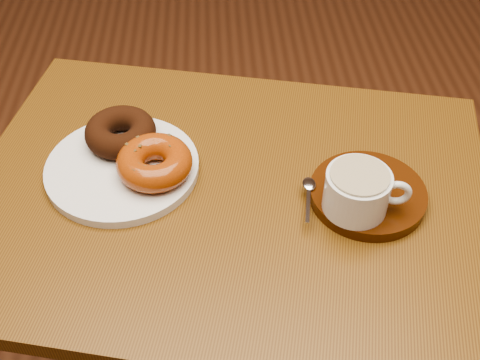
{
  "coord_description": "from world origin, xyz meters",
  "views": [
    {
      "loc": [
        0.22,
        -0.49,
        1.33
      ],
      "look_at": [
        0.25,
        0.12,
        0.72
      ],
      "focal_mm": 45.0,
      "sensor_mm": 36.0,
      "label": 1
    }
  ],
  "objects_px": {
    "saucer": "(368,194)",
    "coffee_cup": "(358,191)",
    "donut_plate": "(122,168)",
    "cafe_table": "(227,240)"
  },
  "relations": [
    {
      "from": "saucer",
      "to": "coffee_cup",
      "type": "height_order",
      "value": "coffee_cup"
    },
    {
      "from": "donut_plate",
      "to": "saucer",
      "type": "distance_m",
      "value": 0.36
    },
    {
      "from": "cafe_table",
      "to": "saucer",
      "type": "distance_m",
      "value": 0.24
    },
    {
      "from": "donut_plate",
      "to": "coffee_cup",
      "type": "distance_m",
      "value": 0.35
    },
    {
      "from": "cafe_table",
      "to": "saucer",
      "type": "relative_size",
      "value": 5.2
    },
    {
      "from": "saucer",
      "to": "coffee_cup",
      "type": "relative_size",
      "value": 1.42
    },
    {
      "from": "cafe_table",
      "to": "coffee_cup",
      "type": "xyz_separation_m",
      "value": [
        0.18,
        -0.06,
        0.16
      ]
    },
    {
      "from": "cafe_table",
      "to": "coffee_cup",
      "type": "distance_m",
      "value": 0.24
    },
    {
      "from": "cafe_table",
      "to": "saucer",
      "type": "height_order",
      "value": "saucer"
    },
    {
      "from": "coffee_cup",
      "to": "saucer",
      "type": "bearing_deg",
      "value": 59.73
    }
  ]
}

